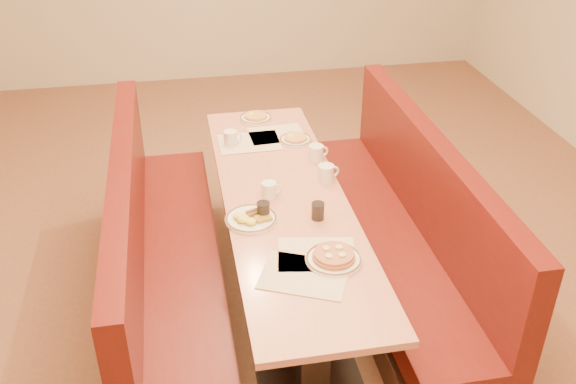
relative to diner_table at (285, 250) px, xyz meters
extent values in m
plane|color=#9E6647|center=(0.00, 0.00, -0.37)|extent=(8.00, 8.00, 0.00)
cube|color=black|center=(0.00, 0.00, -0.34)|extent=(0.55, 1.88, 0.06)
cube|color=black|center=(0.00, 0.00, -0.02)|extent=(0.15, 1.75, 0.71)
cube|color=#D87464|center=(0.00, 0.00, 0.36)|extent=(0.70, 2.50, 0.04)
cube|color=#4C3326|center=(-0.68, 0.00, -0.27)|extent=(0.55, 2.50, 0.20)
cube|color=#58150F|center=(-0.68, 0.00, 0.00)|extent=(0.55, 2.50, 0.16)
cube|color=#58150F|center=(-0.89, 0.00, 0.38)|extent=(0.12, 2.50, 0.60)
cube|color=#4C3326|center=(0.68, 0.00, -0.27)|extent=(0.55, 2.50, 0.20)
cube|color=#58150F|center=(0.68, 0.00, 0.00)|extent=(0.55, 2.50, 0.16)
cube|color=#58150F|center=(0.89, 0.00, 0.38)|extent=(0.12, 2.50, 0.60)
cube|color=beige|center=(-0.04, -0.73, 0.38)|extent=(0.50, 0.45, 0.00)
cube|color=beige|center=(0.06, -0.57, 0.38)|extent=(0.43, 0.36, 0.00)
cube|color=beige|center=(-0.11, 0.74, 0.38)|extent=(0.41, 0.31, 0.00)
cube|color=beige|center=(0.10, 0.82, 0.38)|extent=(0.39, 0.30, 0.00)
cylinder|color=white|center=(0.13, -0.64, 0.38)|extent=(0.28, 0.28, 0.02)
torus|color=brown|center=(0.13, -0.64, 0.39)|extent=(0.28, 0.28, 0.01)
cylinder|color=#AF693E|center=(0.13, -0.64, 0.40)|extent=(0.21, 0.21, 0.02)
cylinder|color=#AF693E|center=(0.13, -0.64, 0.42)|extent=(0.20, 0.20, 0.02)
cylinder|color=beige|center=(0.16, -0.61, 0.43)|extent=(0.04, 0.04, 0.01)
cylinder|color=beige|center=(0.10, -0.61, 0.43)|extent=(0.04, 0.04, 0.01)
cylinder|color=beige|center=(0.10, -0.67, 0.43)|extent=(0.04, 0.04, 0.01)
cylinder|color=beige|center=(0.16, -0.68, 0.43)|extent=(0.04, 0.04, 0.01)
cylinder|color=white|center=(-0.22, -0.21, 0.38)|extent=(0.29, 0.29, 0.02)
torus|color=brown|center=(-0.22, -0.21, 0.39)|extent=(0.28, 0.28, 0.01)
ellipsoid|color=#FFEE41|center=(-0.27, -0.24, 0.41)|extent=(0.07, 0.07, 0.04)
ellipsoid|color=#FFEE41|center=(-0.23, -0.27, 0.41)|extent=(0.06, 0.06, 0.03)
ellipsoid|color=#FFEE41|center=(-0.29, -0.20, 0.41)|extent=(0.06, 0.06, 0.03)
cylinder|color=brown|center=(-0.19, -0.18, 0.41)|extent=(0.10, 0.06, 0.02)
cylinder|color=brown|center=(-0.20, -0.15, 0.41)|extent=(0.10, 0.06, 0.02)
cube|color=gold|center=(-0.16, -0.24, 0.40)|extent=(0.10, 0.08, 0.02)
cylinder|color=white|center=(0.20, 0.70, 0.38)|extent=(0.22, 0.22, 0.02)
torus|color=brown|center=(0.20, 0.70, 0.39)|extent=(0.22, 0.22, 0.01)
cylinder|color=#E3AD50|center=(0.20, 0.70, 0.40)|extent=(0.15, 0.15, 0.02)
ellipsoid|color=#FFEE41|center=(0.18, 0.72, 0.41)|extent=(0.05, 0.05, 0.02)
cylinder|color=white|center=(-0.01, 1.10, 0.38)|extent=(0.23, 0.23, 0.02)
torus|color=brown|center=(-0.01, 1.10, 0.39)|extent=(0.23, 0.23, 0.01)
cylinder|color=#E3AD50|center=(-0.01, 1.10, 0.40)|extent=(0.16, 0.16, 0.02)
ellipsoid|color=#FFEE41|center=(-0.04, 1.12, 0.41)|extent=(0.05, 0.05, 0.02)
cylinder|color=white|center=(0.28, 0.15, 0.43)|extent=(0.10, 0.10, 0.10)
torus|color=white|center=(0.33, 0.16, 0.43)|extent=(0.07, 0.03, 0.07)
cylinder|color=black|center=(0.28, 0.15, 0.47)|extent=(0.08, 0.08, 0.01)
cylinder|color=white|center=(-0.09, 0.03, 0.42)|extent=(0.09, 0.09, 0.09)
torus|color=white|center=(-0.04, 0.02, 0.42)|extent=(0.07, 0.02, 0.07)
cylinder|color=black|center=(-0.09, 0.03, 0.46)|extent=(0.07, 0.07, 0.01)
cylinder|color=white|center=(0.28, 0.41, 0.43)|extent=(0.09, 0.09, 0.10)
torus|color=white|center=(0.33, 0.42, 0.43)|extent=(0.07, 0.03, 0.07)
cylinder|color=black|center=(0.28, 0.41, 0.47)|extent=(0.08, 0.08, 0.01)
cylinder|color=white|center=(-0.23, 0.73, 0.42)|extent=(0.09, 0.09, 0.10)
torus|color=white|center=(-0.18, 0.73, 0.42)|extent=(0.07, 0.01, 0.07)
cylinder|color=black|center=(-0.23, 0.73, 0.46)|extent=(0.08, 0.08, 0.01)
cylinder|color=black|center=(-0.15, -0.19, 0.42)|extent=(0.07, 0.07, 0.10)
cylinder|color=silver|center=(-0.15, -0.19, 0.43)|extent=(0.07, 0.07, 0.10)
cylinder|color=black|center=(0.14, -0.25, 0.42)|extent=(0.07, 0.07, 0.10)
cylinder|color=silver|center=(0.14, -0.25, 0.42)|extent=(0.07, 0.07, 0.10)
camera|label=1|loc=(-0.56, -3.10, 2.31)|focal=40.00mm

